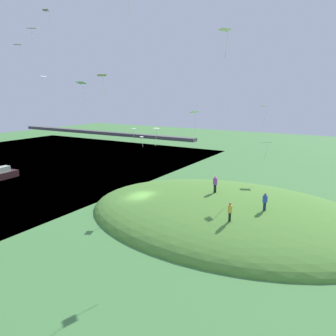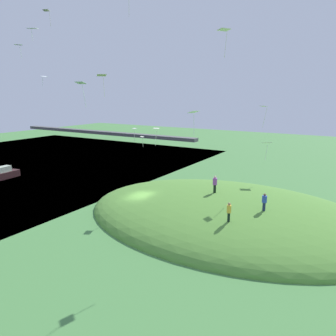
# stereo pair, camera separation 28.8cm
# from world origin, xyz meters

# --- Properties ---
(ground_plane) EXTENTS (160.00, 160.00, 0.00)m
(ground_plane) POSITION_xyz_m (0.00, 0.00, 0.00)
(ground_plane) COLOR #468040
(grass_hill) EXTENTS (30.13, 21.74, 4.47)m
(grass_hill) POSITION_xyz_m (8.60, 3.31, 0.00)
(grass_hill) COLOR #518835
(grass_hill) RESTS_ON ground_plane
(bridge_deck_far) EXTENTS (49.93, 1.80, 0.70)m
(bridge_deck_far) POSITION_xyz_m (-33.53, 30.71, 3.30)
(bridge_deck_far) COLOR #535356
(person_watching_kites) EXTENTS (0.62, 0.62, 1.78)m
(person_watching_kites) POSITION_xyz_m (7.06, 3.43, 3.33)
(person_watching_kites) COLOR black
(person_watching_kites) RESTS_ON grass_hill
(person_on_hilltop) EXTENTS (0.44, 0.44, 1.63)m
(person_on_hilltop) POSITION_xyz_m (10.80, -2.36, 2.91)
(person_on_hilltop) COLOR black
(person_on_hilltop) RESTS_ON grass_hill
(person_walking_path) EXTENTS (0.43, 0.43, 1.58)m
(person_walking_path) POSITION_xyz_m (12.72, 1.09, 3.08)
(person_walking_path) COLOR #1C2848
(person_walking_path) RESTS_ON grass_hill
(kite_0) EXTENTS (0.83, 0.74, 2.18)m
(kite_0) POSITION_xyz_m (10.55, 7.01, 10.66)
(kite_0) COLOR silver
(kite_1) EXTENTS (0.83, 0.95, 1.43)m
(kite_1) POSITION_xyz_m (-14.10, -2.56, 17.29)
(kite_1) COLOR white
(kite_2) EXTENTS (0.57, 0.70, 1.50)m
(kite_2) POSITION_xyz_m (-6.10, 9.18, 6.34)
(kite_2) COLOR silver
(kite_3) EXTENTS (0.54, 0.72, 1.10)m
(kite_3) POSITION_xyz_m (-10.94, -2.11, 13.89)
(kite_3) COLOR white
(kite_5) EXTENTS (0.76, 0.94, 1.81)m
(kite_5) POSITION_xyz_m (8.44, -4.34, 10.66)
(kite_5) COLOR white
(kite_7) EXTENTS (0.90, 0.80, 2.01)m
(kite_7) POSITION_xyz_m (-9.25, 11.66, 7.04)
(kite_7) COLOR silver
(kite_8) EXTENTS (0.88, 0.70, 1.98)m
(kite_8) POSITION_xyz_m (-0.05, -7.26, 12.81)
(kite_8) COLOR white
(kite_9) EXTENTS (0.87, 0.99, 1.94)m
(kite_9) POSITION_xyz_m (0.71, 2.29, 8.43)
(kite_9) COLOR white
(kite_10) EXTENTS (0.75, 0.63, 1.62)m
(kite_10) POSITION_xyz_m (-10.47, -1.41, 20.52)
(kite_10) COLOR white
(kite_11) EXTENTS (0.99, 1.03, 2.11)m
(kite_11) POSITION_xyz_m (-2.03, -2.67, 13.65)
(kite_11) COLOR #F0E5CF
(kite_12) EXTENTS (1.38, 1.28, 2.19)m
(kite_12) POSITION_xyz_m (10.02, 11.22, 6.55)
(kite_12) COLOR silver
(kite_13) EXTENTS (1.07, 1.18, 2.15)m
(kite_13) POSITION_xyz_m (9.14, -0.66, 16.89)
(kite_13) COLOR silver
(kite_14) EXTENTS (1.09, 0.99, 1.12)m
(kite_14) POSITION_xyz_m (-6.95, -6.06, 17.77)
(kite_14) COLOR white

